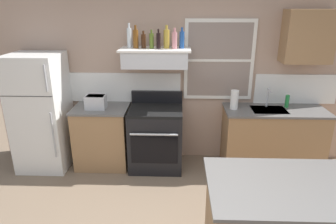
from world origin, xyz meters
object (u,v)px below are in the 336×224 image
Objects in this scene: stove_range at (156,137)px; bottle_champagne_gold_foil at (167,39)px; toaster at (96,102)px; dish_soap_bottle at (287,101)px; bottle_balsamic_dark at (158,40)px; bottle_clear_tall at (129,37)px; refrigerator at (41,112)px; bottle_amber_wine at (136,39)px; bottle_rose_pink at (174,40)px; bottle_olive_oil_square at (152,41)px; bottle_blue_liqueur at (182,40)px; bottle_brown_stout at (144,41)px; paper_towel_roll at (234,100)px.

stove_range is 1.42m from bottle_champagne_gold_foil.
dish_soap_bottle is at bearing 3.26° from toaster.
dish_soap_bottle is (1.83, 0.07, -0.85)m from bottle_balsamic_dark.
stove_range is at bearing -22.06° from bottle_clear_tall.
refrigerator is 1.73m from bottle_amber_wine.
bottle_clear_tall is at bearing 177.10° from bottle_champagne_gold_foil.
refrigerator is 2.08m from bottle_champagne_gold_foil.
toaster is 1.00m from stove_range.
dish_soap_bottle is at bearing 2.93° from bottle_rose_pink.
bottle_rose_pink is at bearing -3.52° from bottle_olive_oil_square.
stove_range is (0.84, 0.02, -0.54)m from toaster.
stove_range is at bearing 0.80° from refrigerator.
bottle_olive_oil_square reaches higher than refrigerator.
toaster is 1.23m from bottle_balsamic_dark.
stove_range is 6.06× the size of dish_soap_bottle.
bottle_blue_liqueur reaches higher than bottle_olive_oil_square.
stove_range is at bearing -32.37° from bottle_brown_stout.
stove_range is 4.01× the size of bottle_rose_pink.
bottle_blue_liqueur is at bearing 3.52° from refrigerator.
bottle_amber_wine is 0.52m from bottle_rose_pink.
bottle_olive_oil_square is 1.41m from paper_towel_roll.
bottle_champagne_gold_foil reaches higher than toaster.
bottle_champagne_gold_foil is (0.51, -0.03, -0.01)m from bottle_clear_tall.
bottle_balsamic_dark is at bearing 54.49° from stove_range.
stove_range is 4.71× the size of bottle_brown_stout.
bottle_brown_stout is 0.31m from bottle_champagne_gold_foil.
refrigerator is 0.82m from toaster.
bottle_brown_stout is 1.50m from paper_towel_roll.
bottle_amber_wine reaches higher than bottle_olive_oil_square.
bottle_champagne_gold_foil is (0.41, 0.03, -0.00)m from bottle_amber_wine.
stove_range is 1.39m from bottle_brown_stout.
refrigerator is 5.50× the size of bottle_amber_wine.
bottle_olive_oil_square is (0.80, 0.09, 0.84)m from toaster.
bottle_olive_oil_square is at bearing -178.10° from dish_soap_bottle.
bottle_olive_oil_square is at bearing -4.43° from bottle_amber_wine.
bottle_brown_stout is (-0.16, 0.10, 1.38)m from stove_range.
paper_towel_roll is (0.75, -0.06, -0.82)m from bottle_blue_liqueur.
bottle_amber_wine is 1.12× the size of bottle_rose_pink.
bottle_amber_wine is at bearing -174.18° from bottle_brown_stout.
paper_towel_roll is at bearing 1.93° from stove_range.
toaster is at bearing -178.80° from stove_range.
toaster is 1.09m from bottle_brown_stout.
bottle_amber_wine reaches higher than bottle_blue_liqueur.
toaster is at bearing -174.72° from bottle_balsamic_dark.
paper_towel_roll is (1.16, -0.04, -0.80)m from bottle_olive_oil_square.
bottle_amber_wine reaches higher than refrigerator.
bottle_olive_oil_square reaches higher than toaster.
toaster is at bearing -169.53° from bottle_amber_wine.
bottle_balsamic_dark is at bearing 2.95° from refrigerator.
bottle_clear_tall is 0.32m from bottle_olive_oil_square.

